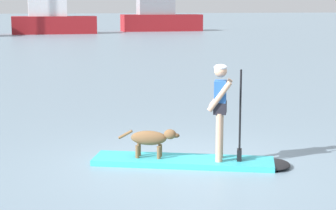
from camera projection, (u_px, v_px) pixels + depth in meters
ground_plane at (183, 164)px, 10.39m from camera, size 400.00×400.00×0.00m
paddleboard at (196, 162)px, 10.35m from camera, size 3.49×2.07×0.10m
person_paddler at (221, 105)px, 10.11m from camera, size 0.68×0.60×1.69m
dog at (152, 139)px, 10.39m from camera, size 1.05×0.51×0.52m
moored_boat_outer at (52, 18)px, 57.80m from camera, size 8.27×2.96×4.73m
moored_boat_port at (160, 18)px, 64.15m from camera, size 8.81×3.19×11.52m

